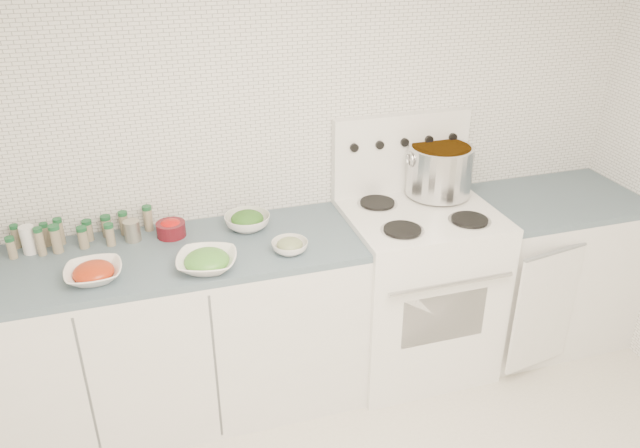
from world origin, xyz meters
The scene contains 13 objects.
room_walls centered at (0.00, 0.00, 1.56)m, with size 3.54×3.04×2.52m.
counter_left centered at (-0.82, 1.19, 0.45)m, with size 1.85×0.62×0.90m.
stove centered at (0.48, 1.19, 0.50)m, with size 0.76×0.70×1.36m.
counter_right centered at (1.30, 1.19, 0.45)m, with size 0.89×0.69×0.90m.
stock_pot centered at (0.65, 1.35, 1.09)m, with size 0.36×0.34×0.26m.
bowl_tomato centered at (-1.10, 1.05, 0.93)m, with size 0.24×0.24×0.08m.
bowl_snowpea centered at (-0.63, 1.00, 0.94)m, with size 0.32×0.32×0.09m.
bowl_broccoli centered at (-0.39, 1.33, 0.94)m, with size 0.26×0.26×0.09m.
bowl_zucchini centered at (-0.25, 1.03, 0.93)m, with size 0.17×0.17×0.07m.
bowl_pepper centered at (-0.75, 1.36, 0.94)m, with size 0.14×0.14×0.08m.
salt_canister centered at (-1.38, 1.38, 0.97)m, with size 0.07×0.07×0.13m, color white.
tin_can centered at (-0.93, 1.36, 0.95)m, with size 0.08×0.08×0.10m, color #A19988.
spice_cluster centered at (-1.23, 1.40, 0.96)m, with size 0.75×0.15×0.14m.
Camera 1 is at (-0.86, -1.39, 2.30)m, focal length 35.00 mm.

